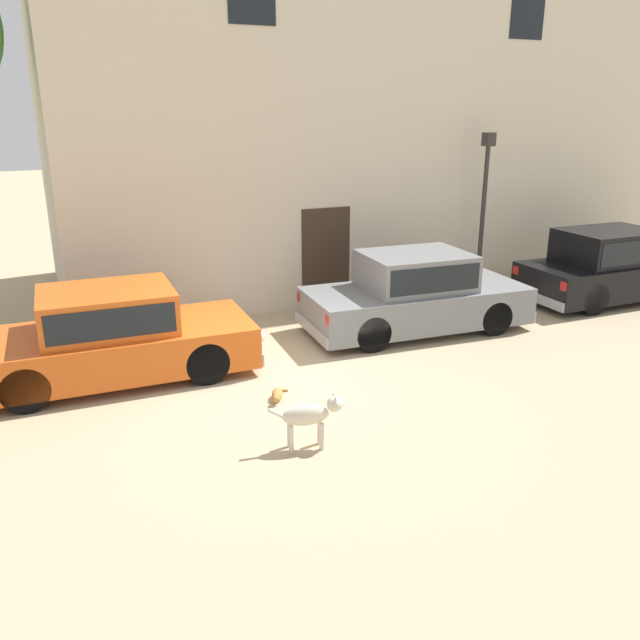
# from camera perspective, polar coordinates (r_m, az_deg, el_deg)

# --- Properties ---
(ground_plane) EXTENTS (80.00, 80.00, 0.00)m
(ground_plane) POSITION_cam_1_polar(r_m,az_deg,el_deg) (9.93, -3.39, -5.82)
(ground_plane) COLOR tan
(parked_sedan_nearest) EXTENTS (4.48, 1.93, 1.44)m
(parked_sedan_nearest) POSITION_cam_1_polar(r_m,az_deg,el_deg) (10.46, -18.02, -1.27)
(parked_sedan_nearest) COLOR #D15619
(parked_sedan_nearest) RESTS_ON ground_plane
(parked_sedan_second) EXTENTS (4.44, 2.05, 1.50)m
(parked_sedan_second) POSITION_cam_1_polar(r_m,az_deg,el_deg) (12.26, 8.50, 2.41)
(parked_sedan_second) COLOR slate
(parked_sedan_second) RESTS_ON ground_plane
(parked_sedan_third) EXTENTS (4.32, 1.82, 1.56)m
(parked_sedan_third) POSITION_cam_1_polar(r_m,az_deg,el_deg) (15.50, 24.44, 4.47)
(parked_sedan_third) COLOR black
(parked_sedan_third) RESTS_ON ground_plane
(apartment_block) EXTENTS (14.75, 5.57, 8.93)m
(apartment_block) POSITION_cam_1_polar(r_m,az_deg,el_deg) (16.72, 3.60, 19.72)
(apartment_block) COLOR beige
(apartment_block) RESTS_ON ground_plane
(stray_dog_spotted) EXTENTS (0.99, 0.35, 0.71)m
(stray_dog_spotted) POSITION_cam_1_polar(r_m,az_deg,el_deg) (8.01, -0.75, -8.42)
(stray_dog_spotted) COLOR beige
(stray_dog_spotted) RESTS_ON ground_plane
(stray_cat) EXTENTS (0.39, 0.54, 0.16)m
(stray_cat) POSITION_cam_1_polar(r_m,az_deg,el_deg) (9.44, -3.83, -6.65)
(stray_cat) COLOR #B77F3D
(stray_cat) RESTS_ON ground_plane
(street_lamp) EXTENTS (0.22, 0.22, 3.56)m
(street_lamp) POSITION_cam_1_polar(r_m,az_deg,el_deg) (14.71, 14.42, 10.94)
(street_lamp) COLOR #2D2B28
(street_lamp) RESTS_ON ground_plane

